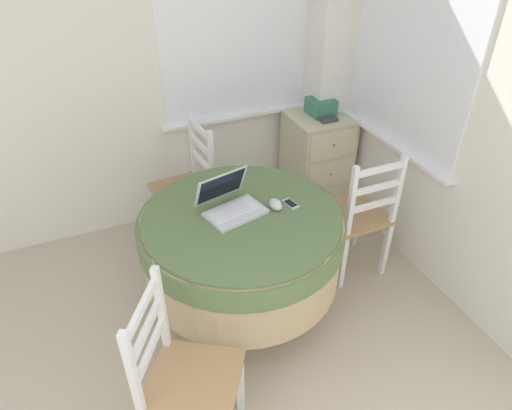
{
  "coord_description": "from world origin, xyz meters",
  "views": [
    {
      "loc": [
        0.32,
        0.17,
        2.18
      ],
      "look_at": [
        1.17,
        2.19,
        0.66
      ],
      "focal_mm": 32.0,
      "sensor_mm": 36.0,
      "label": 1
    }
  ],
  "objects_px": {
    "cell_phone": "(291,204)",
    "dining_chair_camera_near": "(183,379)",
    "computer_mouse": "(276,205)",
    "dining_chair_near_right_window": "(358,217)",
    "book_on_cabinet": "(323,115)",
    "storage_box": "(321,106)",
    "round_dining_table": "(242,242)",
    "dining_chair_near_back_window": "(188,188)",
    "corner_cabinet": "(316,159)",
    "laptop": "(230,203)"
  },
  "relations": [
    {
      "from": "dining_chair_near_right_window",
      "to": "book_on_cabinet",
      "type": "height_order",
      "value": "dining_chair_near_right_window"
    },
    {
      "from": "laptop",
      "to": "computer_mouse",
      "type": "relative_size",
      "value": 3.65
    },
    {
      "from": "round_dining_table",
      "to": "corner_cabinet",
      "type": "relative_size",
      "value": 1.47
    },
    {
      "from": "computer_mouse",
      "to": "storage_box",
      "type": "relative_size",
      "value": 0.54
    },
    {
      "from": "cell_phone",
      "to": "dining_chair_near_back_window",
      "type": "bearing_deg",
      "value": 114.2
    },
    {
      "from": "computer_mouse",
      "to": "laptop",
      "type": "bearing_deg",
      "value": 160.82
    },
    {
      "from": "book_on_cabinet",
      "to": "dining_chair_camera_near",
      "type": "bearing_deg",
      "value": -135.12
    },
    {
      "from": "computer_mouse",
      "to": "dining_chair_camera_near",
      "type": "bearing_deg",
      "value": -138.8
    },
    {
      "from": "computer_mouse",
      "to": "dining_chair_camera_near",
      "type": "relative_size",
      "value": 0.11
    },
    {
      "from": "computer_mouse",
      "to": "dining_chair_camera_near",
      "type": "xyz_separation_m",
      "value": [
        -0.73,
        -0.64,
        -0.32
      ]
    },
    {
      "from": "computer_mouse",
      "to": "cell_phone",
      "type": "distance_m",
      "value": 0.09
    },
    {
      "from": "storage_box",
      "to": "dining_chair_near_back_window",
      "type": "bearing_deg",
      "value": -174.44
    },
    {
      "from": "round_dining_table",
      "to": "computer_mouse",
      "type": "bearing_deg",
      "value": -4.16
    },
    {
      "from": "computer_mouse",
      "to": "cell_phone",
      "type": "relative_size",
      "value": 0.88
    },
    {
      "from": "computer_mouse",
      "to": "corner_cabinet",
      "type": "bearing_deg",
      "value": 49.23
    },
    {
      "from": "laptop",
      "to": "dining_chair_near_right_window",
      "type": "height_order",
      "value": "laptop"
    },
    {
      "from": "laptop",
      "to": "dining_chair_near_back_window",
      "type": "distance_m",
      "value": 0.83
    },
    {
      "from": "dining_chair_near_right_window",
      "to": "book_on_cabinet",
      "type": "relative_size",
      "value": 3.95
    },
    {
      "from": "book_on_cabinet",
      "to": "storage_box",
      "type": "bearing_deg",
      "value": 78.86
    },
    {
      "from": "dining_chair_near_right_window",
      "to": "dining_chair_camera_near",
      "type": "bearing_deg",
      "value": -152.32
    },
    {
      "from": "cell_phone",
      "to": "corner_cabinet",
      "type": "height_order",
      "value": "corner_cabinet"
    },
    {
      "from": "laptop",
      "to": "storage_box",
      "type": "bearing_deg",
      "value": 39.6
    },
    {
      "from": "round_dining_table",
      "to": "dining_chair_near_right_window",
      "type": "distance_m",
      "value": 0.84
    },
    {
      "from": "round_dining_table",
      "to": "corner_cabinet",
      "type": "xyz_separation_m",
      "value": [
        1.0,
        0.92,
        -0.16
      ]
    },
    {
      "from": "dining_chair_camera_near",
      "to": "book_on_cabinet",
      "type": "relative_size",
      "value": 3.95
    },
    {
      "from": "book_on_cabinet",
      "to": "round_dining_table",
      "type": "bearing_deg",
      "value": -138.91
    },
    {
      "from": "cell_phone",
      "to": "storage_box",
      "type": "bearing_deg",
      "value": 52.7
    },
    {
      "from": "round_dining_table",
      "to": "laptop",
      "type": "xyz_separation_m",
      "value": [
        -0.04,
        0.07,
        0.23
      ]
    },
    {
      "from": "round_dining_table",
      "to": "storage_box",
      "type": "relative_size",
      "value": 6.05
    },
    {
      "from": "corner_cabinet",
      "to": "round_dining_table",
      "type": "bearing_deg",
      "value": -137.51
    },
    {
      "from": "dining_chair_near_back_window",
      "to": "dining_chair_near_right_window",
      "type": "relative_size",
      "value": 1.0
    },
    {
      "from": "cell_phone",
      "to": "book_on_cabinet",
      "type": "bearing_deg",
      "value": 51.28
    },
    {
      "from": "laptop",
      "to": "computer_mouse",
      "type": "distance_m",
      "value": 0.25
    },
    {
      "from": "cell_phone",
      "to": "dining_chair_camera_near",
      "type": "distance_m",
      "value": 1.08
    },
    {
      "from": "dining_chair_near_right_window",
      "to": "cell_phone",
      "type": "bearing_deg",
      "value": -172.04
    },
    {
      "from": "round_dining_table",
      "to": "dining_chair_near_back_window",
      "type": "distance_m",
      "value": 0.84
    },
    {
      "from": "computer_mouse",
      "to": "corner_cabinet",
      "type": "relative_size",
      "value": 0.13
    },
    {
      "from": "cell_phone",
      "to": "dining_chair_camera_near",
      "type": "relative_size",
      "value": 0.13
    },
    {
      "from": "book_on_cabinet",
      "to": "dining_chair_near_right_window",
      "type": "bearing_deg",
      "value": -102.02
    },
    {
      "from": "computer_mouse",
      "to": "cell_phone",
      "type": "bearing_deg",
      "value": 0.07
    },
    {
      "from": "book_on_cabinet",
      "to": "dining_chair_near_back_window",
      "type": "bearing_deg",
      "value": -177.67
    },
    {
      "from": "round_dining_table",
      "to": "dining_chair_camera_near",
      "type": "distance_m",
      "value": 0.85
    },
    {
      "from": "round_dining_table",
      "to": "dining_chair_near_right_window",
      "type": "bearing_deg",
      "value": 4.22
    },
    {
      "from": "dining_chair_near_right_window",
      "to": "dining_chair_near_back_window",
      "type": "bearing_deg",
      "value": 140.08
    },
    {
      "from": "computer_mouse",
      "to": "dining_chair_near_back_window",
      "type": "relative_size",
      "value": 0.11
    },
    {
      "from": "round_dining_table",
      "to": "dining_chair_near_back_window",
      "type": "height_order",
      "value": "dining_chair_near_back_window"
    },
    {
      "from": "cell_phone",
      "to": "dining_chair_near_right_window",
      "type": "height_order",
      "value": "dining_chair_near_right_window"
    },
    {
      "from": "dining_chair_camera_near",
      "to": "storage_box",
      "type": "distance_m",
      "value": 2.25
    },
    {
      "from": "computer_mouse",
      "to": "cell_phone",
      "type": "xyz_separation_m",
      "value": [
        0.09,
        0.0,
        -0.02
      ]
    },
    {
      "from": "computer_mouse",
      "to": "book_on_cabinet",
      "type": "distance_m",
      "value": 1.2
    }
  ]
}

